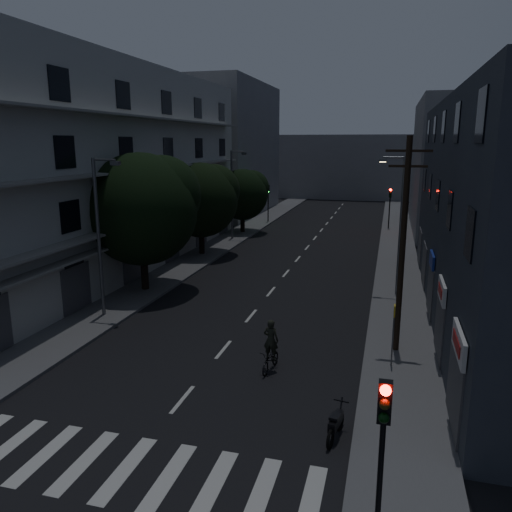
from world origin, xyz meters
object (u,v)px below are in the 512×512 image
at_px(motorcycle, 336,425).
at_px(cyclist, 271,353).
at_px(bus_stop_sign, 394,324).
at_px(traffic_signal_near, 383,434).
at_px(utility_pole, 403,242).

distance_m(motorcycle, cyclist, 5.03).
xyz_separation_m(motorcycle, cyclist, (-3.00, 4.02, 0.28)).
bearing_deg(motorcycle, bus_stop_sign, 83.19).
xyz_separation_m(bus_stop_sign, motorcycle, (-1.63, -5.41, -1.45)).
height_order(traffic_signal_near, motorcycle, traffic_signal_near).
height_order(bus_stop_sign, motorcycle, bus_stop_sign).
height_order(utility_pole, cyclist, utility_pole).
xyz_separation_m(traffic_signal_near, bus_stop_sign, (0.29, 9.88, -1.21)).
bearing_deg(traffic_signal_near, utility_pole, 87.65).
bearing_deg(utility_pole, cyclist, -147.52).
height_order(traffic_signal_near, bus_stop_sign, traffic_signal_near).
distance_m(utility_pole, motorcycle, 8.56).
xyz_separation_m(utility_pole, bus_stop_sign, (-0.19, -1.68, -2.98)).
relative_size(traffic_signal_near, utility_pole, 0.46).
relative_size(traffic_signal_near, cyclist, 1.92).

